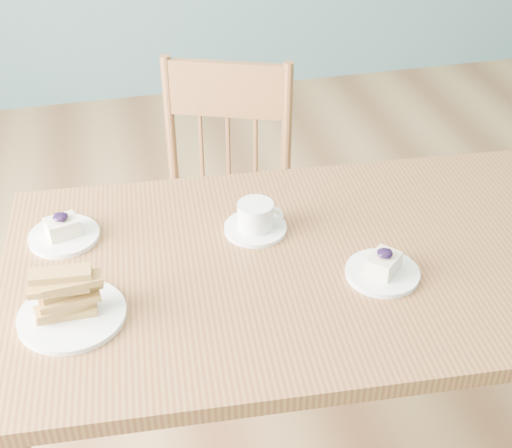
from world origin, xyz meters
name	(u,v)px	position (x,y,z in m)	size (l,w,h in m)	color
dining_table	(306,283)	(-0.39, 0.06, 0.64)	(1.37, 0.85, 0.71)	brown
dining_chair	(222,208)	(-0.46, 0.68, 0.45)	(0.51, 0.50, 0.87)	brown
cheesecake_plate_near	(383,269)	(-0.25, -0.03, 0.73)	(0.16, 0.16, 0.07)	white
cheesecake_plate_far	(63,232)	(-0.91, 0.26, 0.73)	(0.16, 0.16, 0.07)	white
coffee_cup	(256,219)	(-0.48, 0.19, 0.74)	(0.14, 0.14, 0.07)	white
biscotti_plate	(70,303)	(-0.90, -0.01, 0.75)	(0.21, 0.21, 0.11)	white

